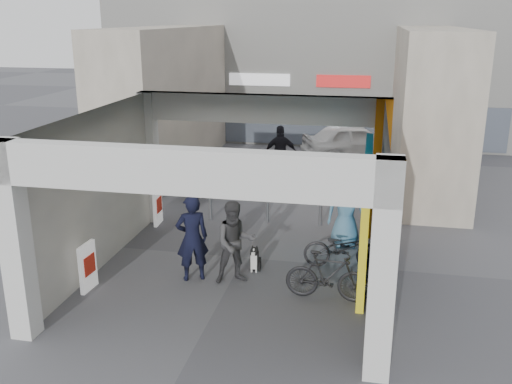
% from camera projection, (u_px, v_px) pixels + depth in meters
% --- Properties ---
extents(ground, '(90.00, 90.00, 0.00)m').
position_uv_depth(ground, '(244.00, 258.00, 13.20)').
color(ground, '#515155').
rests_on(ground, ground).
extents(arcade_canopy, '(6.40, 6.45, 6.40)m').
position_uv_depth(arcade_canopy, '(260.00, 172.00, 11.65)').
color(arcade_canopy, silver).
rests_on(arcade_canopy, ground).
extents(far_building, '(18.00, 4.08, 8.00)m').
position_uv_depth(far_building, '(313.00, 48.00, 25.12)').
color(far_building, silver).
rests_on(far_building, ground).
extents(plaza_bldg_left, '(2.00, 9.00, 5.00)m').
position_uv_depth(plaza_bldg_left, '(167.00, 100.00, 20.34)').
color(plaza_bldg_left, beige).
rests_on(plaza_bldg_left, ground).
extents(plaza_bldg_right, '(2.00, 9.00, 5.00)m').
position_uv_depth(plaza_bldg_right, '(428.00, 107.00, 18.62)').
color(plaza_bldg_right, beige).
rests_on(plaza_bldg_right, ground).
extents(bollard_left, '(0.09, 0.09, 0.83)m').
position_uv_depth(bollard_left, '(211.00, 205.00, 15.55)').
color(bollard_left, '#94979C').
rests_on(bollard_left, ground).
extents(bollard_center, '(0.09, 0.09, 0.85)m').
position_uv_depth(bollard_center, '(268.00, 207.00, 15.35)').
color(bollard_center, '#94979C').
rests_on(bollard_center, ground).
extents(bollard_right, '(0.09, 0.09, 0.93)m').
position_uv_depth(bollard_right, '(321.00, 208.00, 15.13)').
color(bollard_right, '#94979C').
rests_on(bollard_right, ground).
extents(advert_board_near, '(0.13, 0.55, 1.00)m').
position_uv_depth(advert_board_near, '(88.00, 267.00, 11.53)').
color(advert_board_near, white).
rests_on(advert_board_near, ground).
extents(advert_board_far, '(0.12, 0.55, 1.00)m').
position_uv_depth(advert_board_far, '(158.00, 206.00, 15.20)').
color(advert_board_far, white).
rests_on(advert_board_far, ground).
extents(cafe_set, '(1.50, 1.21, 0.91)m').
position_uv_depth(cafe_set, '(217.00, 184.00, 17.88)').
color(cafe_set, '#B1B1B7').
rests_on(cafe_set, ground).
extents(produce_stand, '(1.17, 0.63, 0.77)m').
position_uv_depth(produce_stand, '(213.00, 171.00, 19.46)').
color(produce_stand, black).
rests_on(produce_stand, ground).
extents(crate_stack, '(0.54, 0.48, 0.56)m').
position_uv_depth(crate_stack, '(297.00, 163.00, 20.53)').
color(crate_stack, '#18541A').
rests_on(crate_stack, ground).
extents(border_collie, '(0.22, 0.44, 0.60)m').
position_uv_depth(border_collie, '(255.00, 260.00, 12.48)').
color(border_collie, black).
rests_on(border_collie, ground).
extents(man_with_dog, '(0.81, 0.70, 1.87)m').
position_uv_depth(man_with_dog, '(192.00, 238.00, 11.87)').
color(man_with_dog, black).
rests_on(man_with_dog, ground).
extents(man_back_turned, '(1.06, 0.96, 1.76)m').
position_uv_depth(man_back_turned, '(235.00, 242.00, 11.77)').
color(man_back_turned, '#3B3A3D').
rests_on(man_back_turned, ground).
extents(man_elderly, '(0.98, 0.73, 1.84)m').
position_uv_depth(man_elderly, '(346.00, 209.00, 13.68)').
color(man_elderly, teal).
rests_on(man_elderly, ground).
extents(man_crates, '(1.18, 0.72, 1.88)m').
position_uv_depth(man_crates, '(281.00, 153.00, 19.13)').
color(man_crates, black).
rests_on(man_crates, ground).
extents(bicycle_front, '(1.79, 0.75, 0.92)m').
position_uv_depth(bicycle_front, '(343.00, 248.00, 12.57)').
color(bicycle_front, black).
rests_on(bicycle_front, ground).
extents(bicycle_rear, '(1.70, 0.55, 1.01)m').
position_uv_depth(bicycle_rear, '(328.00, 276.00, 11.13)').
color(bicycle_rear, black).
rests_on(bicycle_rear, ground).
extents(white_van, '(4.37, 3.11, 1.38)m').
position_uv_depth(white_van, '(354.00, 141.00, 22.22)').
color(white_van, white).
rests_on(white_van, ground).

